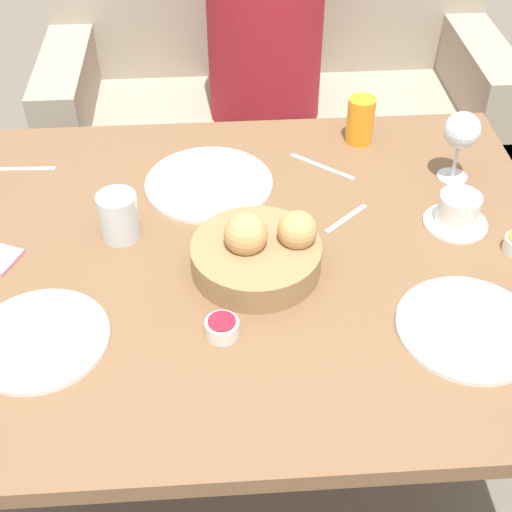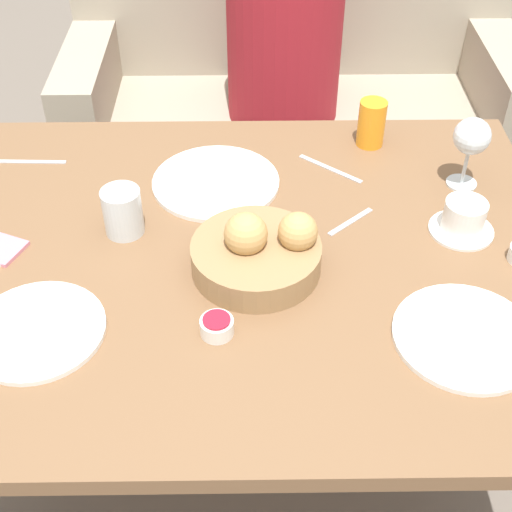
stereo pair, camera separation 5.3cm
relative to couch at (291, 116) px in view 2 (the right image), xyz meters
name	(u,v)px [view 2 (the right image)]	position (x,y,z in m)	size (l,w,h in m)	color
ground_plane	(238,461)	(-0.18, -1.17, -0.31)	(10.00, 10.00, 0.00)	#6B6056
dining_table	(233,287)	(-0.18, -1.17, 0.30)	(1.27, 0.96, 0.70)	brown
couch	(291,116)	(0.00, 0.00, 0.00)	(1.45, 0.70, 0.86)	#9E937F
seated_person	(283,87)	(-0.04, -0.15, 0.20)	(0.34, 0.45, 1.18)	#23232D
bread_basket	(259,252)	(-0.13, -1.21, 0.43)	(0.24, 0.24, 0.12)	#99754C
plate_near_left	(37,330)	(-0.51, -1.37, 0.40)	(0.23, 0.23, 0.01)	white
plate_near_right	(466,336)	(0.21, -1.39, 0.40)	(0.24, 0.24, 0.01)	white
plate_far_center	(216,182)	(-0.22, -0.95, 0.40)	(0.27, 0.27, 0.01)	white
juice_glass	(372,123)	(0.13, -0.80, 0.45)	(0.06, 0.06, 0.11)	orange
water_tumbler	(123,212)	(-0.39, -1.10, 0.44)	(0.08, 0.08, 0.09)	silver
wine_glass	(472,139)	(0.30, -0.96, 0.50)	(0.08, 0.08, 0.16)	silver
coffee_cup	(464,219)	(0.26, -1.11, 0.42)	(0.13, 0.13, 0.07)	white
jam_bowl_berry	(217,326)	(-0.21, -1.37, 0.41)	(0.06, 0.06, 0.03)	white
fork_silver	(30,162)	(-0.63, -0.86, 0.39)	(0.16, 0.02, 0.00)	#B7B7BC
knife_silver	(330,169)	(0.03, -0.90, 0.39)	(0.13, 0.11, 0.00)	#B7B7BC
spoon_coffee	(350,222)	(0.05, -1.08, 0.39)	(0.10, 0.09, 0.00)	#B7B7BC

